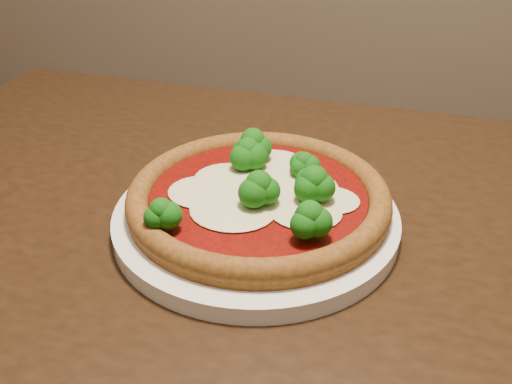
# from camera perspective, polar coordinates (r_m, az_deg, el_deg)

# --- Properties ---
(dining_table) EXTENTS (1.15, 0.78, 0.75)m
(dining_table) POSITION_cam_1_polar(r_m,az_deg,el_deg) (0.63, 3.84, -13.01)
(dining_table) COLOR black
(dining_table) RESTS_ON floor
(plate) EXTENTS (0.29, 0.29, 0.02)m
(plate) POSITION_cam_1_polar(r_m,az_deg,el_deg) (0.58, -0.00, -2.63)
(plate) COLOR silver
(plate) RESTS_ON dining_table
(pizza) EXTENTS (0.27, 0.27, 0.06)m
(pizza) POSITION_cam_1_polar(r_m,az_deg,el_deg) (0.57, 0.39, 0.05)
(pizza) COLOR brown
(pizza) RESTS_ON plate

